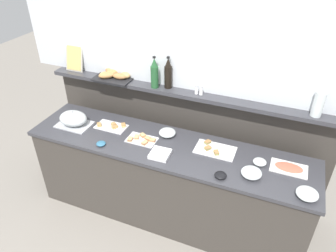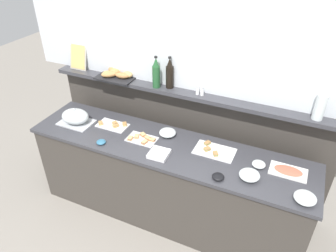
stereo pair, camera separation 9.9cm
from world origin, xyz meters
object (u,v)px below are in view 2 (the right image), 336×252
Objects in this scene: cold_cuts_platter at (288,171)px; condiment_bowl_teal at (218,177)px; glass_bowl_large at (305,198)px; glass_bowl_small at (259,164)px; napkin_stack at (159,154)px; framed_picture at (78,56)px; sandwich_platter_side at (113,125)px; salt_shaker at (198,90)px; sandwich_platter_front at (214,151)px; glass_bowl_medium at (249,175)px; wine_bottle_dark at (170,74)px; sandwich_platter_rear at (142,139)px; serving_cloche at (75,117)px; pepper_shaker at (202,91)px; water_carafe at (320,107)px; bread_basket at (115,74)px; glass_bowl_extra at (168,133)px; condiment_bowl_cream at (101,142)px; wine_bottle_green at (156,73)px.

cold_cuts_platter is 3.00× the size of condiment_bowl_teal.
glass_bowl_small is (-0.39, 0.26, -0.01)m from glass_bowl_large.
framed_picture is at bearing 154.08° from napkin_stack.
sandwich_platter_side is 2.73× the size of glass_bowl_small.
glass_bowl_small is 1.31× the size of salt_shaker.
glass_bowl_medium is at bearing -30.92° from sandwich_platter_front.
glass_bowl_large is at bearing -24.92° from wine_bottle_dark.
serving_cloche reaches higher than sandwich_platter_rear.
pepper_shaker is 1.44m from framed_picture.
glass_bowl_small is at bearing -134.16° from water_carafe.
sandwich_platter_rear is at bearing -39.64° from bread_basket.
pepper_shaker is (0.34, -0.02, -0.10)m from wine_bottle_dark.
cold_cuts_platter is 1.03× the size of framed_picture.
glass_bowl_extra is (-0.48, 0.06, 0.02)m from sandwich_platter_front.
cold_cuts_platter is at bearing 0.25° from sandwich_platter_side.
salt_shaker is 1.05m from water_carafe.
serving_cloche is 1.05m from wine_bottle_dark.
napkin_stack is at bearing -79.04° from glass_bowl_extra.
condiment_bowl_teal is at bearing -148.11° from cold_cuts_platter.
glass_bowl_medium reaches higher than condiment_bowl_cream.
framed_picture reaches higher than pepper_shaker.
wine_bottle_green is at bearing 162.96° from glass_bowl_small.
sandwich_platter_front is at bearing -12.06° from framed_picture.
sandwich_platter_front is 0.57m from pepper_shaker.
glass_bowl_extra is at bearing 173.67° from glass_bowl_small.
sandwich_platter_front is 0.59m from salt_shaker.
salt_shaker is (-0.43, 0.65, 0.39)m from condiment_bowl_teal.
wine_bottle_green is at bearing 117.77° from napkin_stack.
serving_cloche is 2.00× the size of napkin_stack.
glass_bowl_large is 0.41× the size of bread_basket.
water_carafe reaches higher than glass_bowl_large.
sandwich_platter_rear is at bearing -131.27° from salt_shaker.
glass_bowl_small is 0.51× the size of water_carafe.
condiment_bowl_cream is 0.51× the size of napkin_stack.
sandwich_platter_rear is 3.21× the size of condiment_bowl_cream.
wine_bottle_dark is 1.09m from framed_picture.
sandwich_platter_rear is 0.69m from salt_shaker.
wine_bottle_dark is (-0.17, 0.60, 0.49)m from napkin_stack.
sandwich_platter_front is at bearing -6.80° from glass_bowl_extra.
sandwich_platter_side is 0.39m from serving_cloche.
sandwich_platter_front is 3.16× the size of glass_bowl_small.
condiment_bowl_teal is at bearing -42.57° from wine_bottle_dark.
glass_bowl_extra is at bearing 41.59° from sandwich_platter_rear.
serving_cloche is 2.26m from water_carafe.
napkin_stack is 1.39m from water_carafe.
framed_picture reaches higher than sandwich_platter_front.
serving_cloche is 1.01m from napkin_stack.
sandwich_platter_side is at bearing -172.40° from glass_bowl_extra.
serving_cloche is 1.26m from salt_shaker.
sandwich_platter_front is at bearing -47.78° from salt_shaker.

